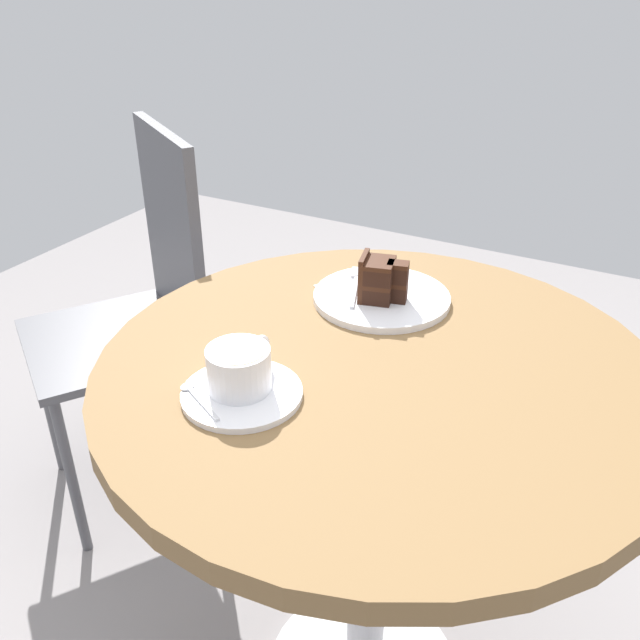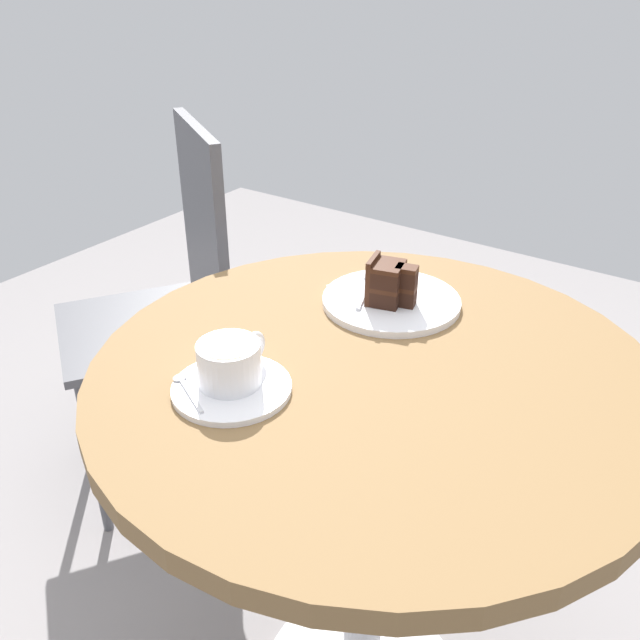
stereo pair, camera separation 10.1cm
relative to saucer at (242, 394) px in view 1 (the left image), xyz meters
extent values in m
cylinder|color=brown|center=(0.17, -0.13, -0.02)|extent=(0.83, 0.83, 0.03)
cylinder|color=silver|center=(0.17, -0.13, -0.38)|extent=(0.07, 0.07, 0.68)
cylinder|color=white|center=(0.00, 0.00, 0.00)|extent=(0.16, 0.16, 0.01)
cylinder|color=white|center=(0.01, 0.01, 0.03)|extent=(0.09, 0.09, 0.06)
cylinder|color=beige|center=(0.01, 0.01, 0.06)|extent=(0.08, 0.08, 0.00)
torus|color=white|center=(0.06, 0.01, 0.03)|extent=(0.05, 0.01, 0.05)
cube|color=silver|center=(-0.05, 0.03, 0.01)|extent=(0.04, 0.08, 0.00)
ellipsoid|color=silver|center=(-0.03, 0.07, 0.01)|extent=(0.02, 0.02, 0.00)
cylinder|color=white|center=(0.35, -0.05, 0.00)|extent=(0.23, 0.23, 0.01)
cube|color=black|center=(0.33, -0.05, 0.02)|extent=(0.07, 0.06, 0.03)
cube|color=black|center=(0.34, -0.08, 0.02)|extent=(0.03, 0.04, 0.03)
cube|color=#381C0F|center=(0.33, -0.05, 0.04)|extent=(0.07, 0.06, 0.01)
cube|color=#381C0F|center=(0.34, -0.08, 0.04)|extent=(0.03, 0.04, 0.01)
cube|color=black|center=(0.33, -0.05, 0.06)|extent=(0.07, 0.06, 0.03)
cube|color=black|center=(0.34, -0.08, 0.06)|extent=(0.03, 0.04, 0.03)
cube|color=#381C0F|center=(0.33, -0.05, 0.07)|extent=(0.07, 0.06, 0.01)
cube|color=#381C0F|center=(0.34, -0.08, 0.07)|extent=(0.03, 0.04, 0.01)
cube|color=#381C0F|center=(0.32, -0.03, 0.05)|extent=(0.06, 0.02, 0.08)
cube|color=silver|center=(0.33, -0.01, 0.01)|extent=(0.11, 0.05, 0.00)
cube|color=silver|center=(0.40, 0.02, 0.01)|extent=(0.04, 0.03, 0.00)
cube|color=silver|center=(0.36, -0.02, 0.00)|extent=(0.20, 0.20, 0.00)
cube|color=silver|center=(0.35, -0.04, 0.00)|extent=(0.18, 0.18, 0.00)
cylinder|color=#4C4C51|center=(0.32, 0.86, -0.52)|extent=(0.02, 0.02, 0.44)
cylinder|color=#4C4C51|center=(0.14, 0.59, -0.52)|extent=(0.02, 0.02, 0.44)
cylinder|color=#4C4C51|center=(0.59, 0.68, -0.52)|extent=(0.02, 0.02, 0.44)
cylinder|color=#4C4C51|center=(0.41, 0.41, -0.52)|extent=(0.02, 0.02, 0.44)
cube|color=#4C4C51|center=(0.37, 0.64, -0.29)|extent=(0.53, 0.53, 0.02)
cube|color=#4C4C51|center=(0.51, 0.54, -0.05)|extent=(0.22, 0.31, 0.46)
camera|label=1|loc=(-0.61, -0.45, 0.53)|focal=38.00mm
camera|label=2|loc=(-0.55, -0.53, 0.53)|focal=38.00mm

